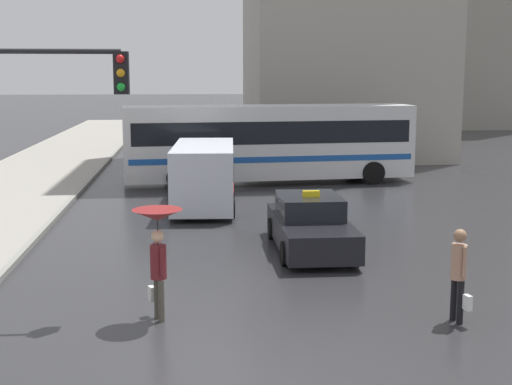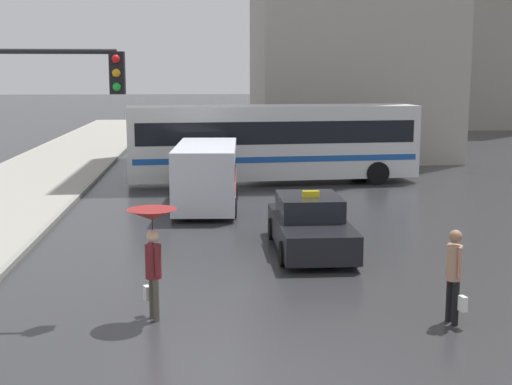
{
  "view_description": "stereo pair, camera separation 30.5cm",
  "coord_description": "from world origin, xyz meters",
  "px_view_note": "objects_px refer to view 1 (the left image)",
  "views": [
    {
      "loc": [
        -1.18,
        -10.13,
        4.61
      ],
      "look_at": [
        0.58,
        8.9,
        1.4
      ],
      "focal_mm": 50.0,
      "sensor_mm": 36.0,
      "label": 1
    },
    {
      "loc": [
        -0.88,
        -10.15,
        4.61
      ],
      "look_at": [
        0.58,
        8.9,
        1.4
      ],
      "focal_mm": 50.0,
      "sensor_mm": 36.0,
      "label": 2
    }
  ],
  "objects_px": {
    "ambulance_van": "(204,173)",
    "traffic_light": "(21,121)",
    "city_bus": "(269,140)",
    "taxi": "(310,226)",
    "pedestrian_man": "(459,269)",
    "pedestrian_with_umbrella": "(158,235)"
  },
  "relations": [
    {
      "from": "pedestrian_man",
      "to": "pedestrian_with_umbrella",
      "type": "bearing_deg",
      "value": -108.96
    },
    {
      "from": "taxi",
      "to": "city_bus",
      "type": "relative_size",
      "value": 0.37
    },
    {
      "from": "traffic_light",
      "to": "taxi",
      "type": "bearing_deg",
      "value": 33.79
    },
    {
      "from": "ambulance_van",
      "to": "pedestrian_with_umbrella",
      "type": "relative_size",
      "value": 2.57
    },
    {
      "from": "pedestrian_with_umbrella",
      "to": "traffic_light",
      "type": "height_order",
      "value": "traffic_light"
    },
    {
      "from": "city_bus",
      "to": "pedestrian_with_umbrella",
      "type": "xyz_separation_m",
      "value": [
        -3.93,
        -16.79,
        -0.17
      ]
    },
    {
      "from": "taxi",
      "to": "pedestrian_man",
      "type": "xyz_separation_m",
      "value": [
        1.81,
        -5.73,
        0.37
      ]
    },
    {
      "from": "city_bus",
      "to": "traffic_light",
      "type": "distance_m",
      "value": 17.31
    },
    {
      "from": "taxi",
      "to": "pedestrian_man",
      "type": "distance_m",
      "value": 6.02
    },
    {
      "from": "pedestrian_man",
      "to": "ambulance_van",
      "type": "bearing_deg",
      "value": -171.59
    },
    {
      "from": "ambulance_van",
      "to": "city_bus",
      "type": "relative_size",
      "value": 0.44
    },
    {
      "from": "ambulance_van",
      "to": "city_bus",
      "type": "bearing_deg",
      "value": -113.8
    },
    {
      "from": "ambulance_van",
      "to": "traffic_light",
      "type": "height_order",
      "value": "traffic_light"
    },
    {
      "from": "pedestrian_man",
      "to": "traffic_light",
      "type": "xyz_separation_m",
      "value": [
        -8.11,
        1.51,
        2.68
      ]
    },
    {
      "from": "taxi",
      "to": "city_bus",
      "type": "distance_m",
      "value": 11.78
    },
    {
      "from": "taxi",
      "to": "ambulance_van",
      "type": "distance_m",
      "value": 6.74
    },
    {
      "from": "pedestrian_man",
      "to": "taxi",
      "type": "bearing_deg",
      "value": -174.63
    },
    {
      "from": "taxi",
      "to": "traffic_light",
      "type": "bearing_deg",
      "value": 33.79
    },
    {
      "from": "traffic_light",
      "to": "ambulance_van",
      "type": "bearing_deg",
      "value": 70.68
    },
    {
      "from": "ambulance_van",
      "to": "traffic_light",
      "type": "xyz_separation_m",
      "value": [
        -3.64,
        -10.39,
        2.48
      ]
    },
    {
      "from": "taxi",
      "to": "pedestrian_with_umbrella",
      "type": "xyz_separation_m",
      "value": [
        -3.74,
        -5.07,
        0.99
      ]
    },
    {
      "from": "city_bus",
      "to": "traffic_light",
      "type": "xyz_separation_m",
      "value": [
        -6.49,
        -15.94,
        1.89
      ]
    }
  ]
}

